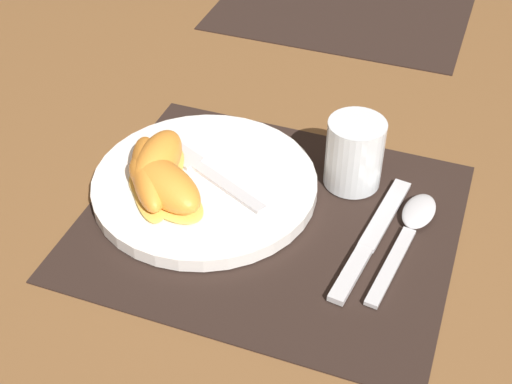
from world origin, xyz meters
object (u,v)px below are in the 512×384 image
plate (205,185)px  citrus_wedge_0 (158,162)px  juice_glass (354,157)px  citrus_wedge_1 (150,175)px  citrus_wedge_2 (164,186)px  knife (370,240)px  spoon (412,225)px  fork (200,168)px

plate → citrus_wedge_0: size_ratio=2.32×
juice_glass → plate: bearing=-154.6°
citrus_wedge_1 → citrus_wedge_2: citrus_wedge_2 is taller
juice_glass → knife: (0.04, -0.09, -0.03)m
spoon → citrus_wedge_2: bearing=-166.6°
spoon → citrus_wedge_0: citrus_wedge_0 is taller
citrus_wedge_0 → citrus_wedge_2: size_ratio=0.86×
citrus_wedge_0 → spoon: bearing=5.9°
citrus_wedge_1 → citrus_wedge_2: bearing=-26.6°
juice_glass → knife: size_ratio=0.41×
fork → citrus_wedge_2: (-0.02, -0.06, 0.02)m
knife → citrus_wedge_1: size_ratio=1.52×
juice_glass → citrus_wedge_1: 0.23m
knife → spoon: spoon is taller
plate → citrus_wedge_1: citrus_wedge_1 is taller
citrus_wedge_2 → citrus_wedge_1: bearing=153.4°
spoon → citrus_wedge_1: size_ratio=1.35×
plate → spoon: plate is taller
plate → citrus_wedge_0: citrus_wedge_0 is taller
juice_glass → spoon: bearing=-34.1°
citrus_wedge_0 → citrus_wedge_2: citrus_wedge_0 is taller
fork → citrus_wedge_0: citrus_wedge_0 is taller
fork → citrus_wedge_2: citrus_wedge_2 is taller
plate → juice_glass: (0.15, 0.07, 0.03)m
knife → fork: size_ratio=1.21×
knife → spoon: (0.04, 0.04, 0.00)m
plate → knife: plate is taller
knife → citrus_wedge_0: size_ratio=1.84×
plate → knife: size_ratio=1.26×
knife → citrus_wedge_2: citrus_wedge_2 is taller
fork → citrus_wedge_2: 0.06m
fork → citrus_wedge_1: 0.06m
spoon → fork: fork is taller
citrus_wedge_0 → citrus_wedge_1: 0.02m
juice_glass → knife: bearing=-64.3°
juice_glass → fork: (-0.17, -0.06, -0.02)m
knife → spoon: bearing=44.1°
juice_glass → citrus_wedge_0: size_ratio=0.75×
citrus_wedge_0 → fork: bearing=33.1°
plate → citrus_wedge_2: citrus_wedge_2 is taller
knife → fork: (-0.21, 0.03, 0.02)m
citrus_wedge_1 → knife: bearing=3.3°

